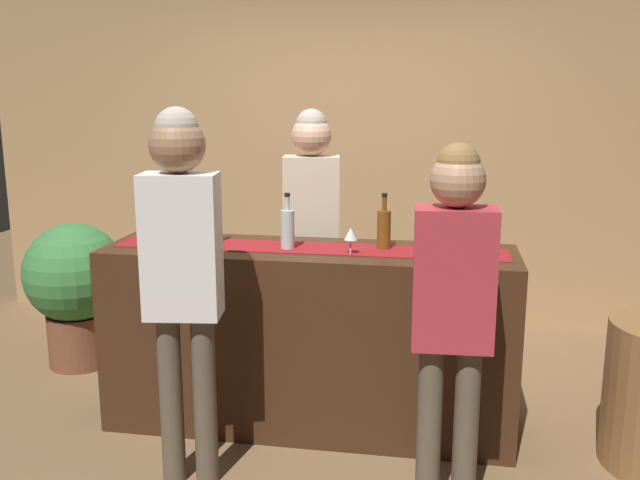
{
  "coord_description": "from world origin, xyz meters",
  "views": [
    {
      "loc": [
        0.69,
        -3.59,
        1.85
      ],
      "look_at": [
        0.06,
        0.0,
        1.06
      ],
      "focal_mm": 39.27,
      "sensor_mm": 36.0,
      "label": 1
    }
  ],
  "objects_px": {
    "wine_bottle_clear": "(288,228)",
    "customer_sipping": "(453,293)",
    "wine_glass_near_customer": "(351,235)",
    "customer_browsing": "(182,256)",
    "wine_bottle_amber": "(384,229)",
    "potted_plant_tall": "(75,284)",
    "wine_glass_far_end": "(447,233)",
    "bartender": "(312,217)",
    "wine_bottle_green": "(211,224)",
    "wine_glass_mid_counter": "(142,223)"
  },
  "relations": [
    {
      "from": "wine_glass_near_customer",
      "to": "customer_sipping",
      "type": "xyz_separation_m",
      "value": [
        0.52,
        -0.59,
        -0.11
      ]
    },
    {
      "from": "wine_glass_near_customer",
      "to": "potted_plant_tall",
      "type": "xyz_separation_m",
      "value": [
        -1.95,
        0.69,
        -0.55
      ]
    },
    {
      "from": "wine_bottle_green",
      "to": "wine_glass_near_customer",
      "type": "relative_size",
      "value": 2.1
    },
    {
      "from": "wine_glass_mid_counter",
      "to": "potted_plant_tall",
      "type": "relative_size",
      "value": 0.15
    },
    {
      "from": "wine_bottle_amber",
      "to": "customer_browsing",
      "type": "distance_m",
      "value": 1.12
    },
    {
      "from": "wine_bottle_clear",
      "to": "customer_browsing",
      "type": "xyz_separation_m",
      "value": [
        -0.34,
        -0.65,
        -0.01
      ]
    },
    {
      "from": "wine_bottle_clear",
      "to": "bartender",
      "type": "xyz_separation_m",
      "value": [
        0.02,
        0.61,
        -0.05
      ]
    },
    {
      "from": "wine_bottle_clear",
      "to": "customer_sipping",
      "type": "height_order",
      "value": "customer_sipping"
    },
    {
      "from": "wine_glass_far_end",
      "to": "bartender",
      "type": "xyz_separation_m",
      "value": [
        -0.82,
        0.54,
        -0.04
      ]
    },
    {
      "from": "wine_glass_far_end",
      "to": "bartender",
      "type": "height_order",
      "value": "bartender"
    },
    {
      "from": "wine_glass_near_customer",
      "to": "wine_glass_mid_counter",
      "type": "distance_m",
      "value": 1.2
    },
    {
      "from": "wine_bottle_clear",
      "to": "customer_browsing",
      "type": "relative_size",
      "value": 0.17
    },
    {
      "from": "wine_bottle_clear",
      "to": "bartender",
      "type": "relative_size",
      "value": 0.17
    },
    {
      "from": "wine_glass_near_customer",
      "to": "customer_browsing",
      "type": "bearing_deg",
      "value": -140.15
    },
    {
      "from": "wine_glass_near_customer",
      "to": "wine_glass_far_end",
      "type": "relative_size",
      "value": 1.0
    },
    {
      "from": "wine_bottle_green",
      "to": "bartender",
      "type": "distance_m",
      "value": 0.72
    },
    {
      "from": "bartender",
      "to": "customer_sipping",
      "type": "distance_m",
      "value": 1.53
    },
    {
      "from": "wine_bottle_amber",
      "to": "wine_glass_mid_counter",
      "type": "bearing_deg",
      "value": -178.78
    },
    {
      "from": "wine_glass_near_customer",
      "to": "wine_glass_far_end",
      "type": "xyz_separation_m",
      "value": [
        0.49,
        0.14,
        0.0
      ]
    },
    {
      "from": "wine_glass_near_customer",
      "to": "wine_glass_mid_counter",
      "type": "bearing_deg",
      "value": 173.99
    },
    {
      "from": "wine_glass_mid_counter",
      "to": "customer_sipping",
      "type": "xyz_separation_m",
      "value": [
        1.71,
        -0.71,
        -0.11
      ]
    },
    {
      "from": "wine_glass_mid_counter",
      "to": "wine_bottle_amber",
      "type": "bearing_deg",
      "value": 1.22
    },
    {
      "from": "wine_glass_near_customer",
      "to": "potted_plant_tall",
      "type": "relative_size",
      "value": 0.15
    },
    {
      "from": "wine_bottle_amber",
      "to": "bartender",
      "type": "xyz_separation_m",
      "value": [
        -0.49,
        0.53,
        -0.05
      ]
    },
    {
      "from": "wine_bottle_clear",
      "to": "wine_bottle_amber",
      "type": "bearing_deg",
      "value": 9.22
    },
    {
      "from": "customer_sipping",
      "to": "potted_plant_tall",
      "type": "relative_size",
      "value": 1.67
    },
    {
      "from": "wine_bottle_clear",
      "to": "wine_glass_far_end",
      "type": "bearing_deg",
      "value": 4.59
    },
    {
      "from": "wine_bottle_amber",
      "to": "customer_browsing",
      "type": "bearing_deg",
      "value": -139.26
    },
    {
      "from": "wine_glass_near_customer",
      "to": "bartender",
      "type": "distance_m",
      "value": 0.76
    },
    {
      "from": "wine_glass_mid_counter",
      "to": "customer_browsing",
      "type": "xyz_separation_m",
      "value": [
        0.5,
        -0.7,
        -0.01
      ]
    },
    {
      "from": "wine_bottle_green",
      "to": "customer_sipping",
      "type": "relative_size",
      "value": 0.19
    },
    {
      "from": "customer_browsing",
      "to": "wine_glass_mid_counter",
      "type": "bearing_deg",
      "value": 118.08
    },
    {
      "from": "customer_browsing",
      "to": "wine_bottle_green",
      "type": "bearing_deg",
      "value": 90.49
    },
    {
      "from": "wine_bottle_amber",
      "to": "potted_plant_tall",
      "type": "height_order",
      "value": "wine_bottle_amber"
    },
    {
      "from": "wine_glass_near_customer",
      "to": "bartender",
      "type": "xyz_separation_m",
      "value": [
        -0.33,
        0.68,
        -0.04
      ]
    },
    {
      "from": "wine_bottle_green",
      "to": "wine_bottle_amber",
      "type": "bearing_deg",
      "value": 1.36
    },
    {
      "from": "wine_bottle_clear",
      "to": "wine_glass_near_customer",
      "type": "xyz_separation_m",
      "value": [
        0.35,
        -0.07,
        -0.01
      ]
    },
    {
      "from": "wine_bottle_amber",
      "to": "customer_sipping",
      "type": "height_order",
      "value": "customer_sipping"
    },
    {
      "from": "bartender",
      "to": "wine_bottle_clear",
      "type": "bearing_deg",
      "value": 79.78
    },
    {
      "from": "wine_bottle_green",
      "to": "customer_browsing",
      "type": "xyz_separation_m",
      "value": [
        0.1,
        -0.71,
        -0.01
      ]
    },
    {
      "from": "wine_bottle_clear",
      "to": "bartender",
      "type": "height_order",
      "value": "bartender"
    },
    {
      "from": "wine_glass_near_customer",
      "to": "wine_bottle_clear",
      "type": "bearing_deg",
      "value": 168.24
    },
    {
      "from": "customer_sipping",
      "to": "customer_browsing",
      "type": "distance_m",
      "value": 1.21
    },
    {
      "from": "potted_plant_tall",
      "to": "customer_browsing",
      "type": "bearing_deg",
      "value": -45.21
    },
    {
      "from": "wine_glass_near_customer",
      "to": "customer_sipping",
      "type": "distance_m",
      "value": 0.79
    },
    {
      "from": "wine_glass_mid_counter",
      "to": "bartender",
      "type": "distance_m",
      "value": 1.03
    },
    {
      "from": "wine_bottle_green",
      "to": "wine_glass_mid_counter",
      "type": "xyz_separation_m",
      "value": [
        -0.4,
        -0.01,
        -0.01
      ]
    },
    {
      "from": "wine_glass_near_customer",
      "to": "customer_browsing",
      "type": "distance_m",
      "value": 0.9
    },
    {
      "from": "wine_bottle_clear",
      "to": "wine_glass_mid_counter",
      "type": "height_order",
      "value": "wine_bottle_clear"
    },
    {
      "from": "wine_bottle_green",
      "to": "wine_bottle_clear",
      "type": "bearing_deg",
      "value": -7.65
    }
  ]
}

